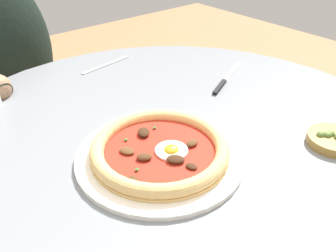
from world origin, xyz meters
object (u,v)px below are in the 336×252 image
Objects in this scene: pizza_on_plate at (160,151)px; diner_person at (8,107)px; steak_knife at (224,82)px; olive_pan at (334,139)px; dining_table at (173,192)px; fork_utensil at (106,65)px.

pizza_on_plate is 0.26× the size of diner_person.
steak_knife is 0.77m from diner_person.
olive_pan is 0.09× the size of diner_person.
pizza_on_plate is 2.74× the size of olive_pan.
fork_utensil is at bearing -102.84° from dining_table.
dining_table is 9.42× the size of olive_pan.
diner_person is at bearing -58.40° from steak_knife.
dining_table is at bearing 77.16° from fork_utensil.
pizza_on_plate is 0.36m from steak_knife.
pizza_on_plate reaches higher than dining_table.
dining_table is at bearing -152.69° from pizza_on_plate.
diner_person reaches higher than pizza_on_plate.
pizza_on_plate is 0.47m from fork_utensil.
diner_person is (0.12, -0.74, -0.06)m from dining_table.
steak_knife is at bearing -157.52° from dining_table.
dining_table is 0.32m from steak_knife.
dining_table is at bearing -43.18° from olive_pan.
fork_utensil is 0.45m from diner_person.
pizza_on_plate is at bearing 94.45° from diner_person.
olive_pan is at bearing 83.37° from steak_knife.
olive_pan reaches higher than pizza_on_plate.
diner_person reaches higher than steak_knife.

